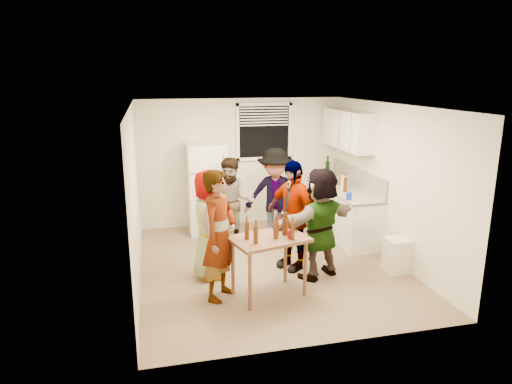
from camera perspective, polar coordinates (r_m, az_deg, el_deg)
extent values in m
cube|color=white|center=(8.67, -6.18, 0.45)|extent=(0.70, 0.70, 1.70)
cube|color=white|center=(8.74, 10.69, -2.46)|extent=(0.60, 2.20, 0.86)
cube|color=beige|center=(8.62, 10.82, 0.40)|extent=(0.64, 2.22, 0.04)
cube|color=beige|center=(8.69, 12.60, 1.78)|extent=(0.03, 2.20, 0.36)
cube|color=white|center=(8.67, 11.41, 7.65)|extent=(0.34, 1.60, 0.70)
cylinder|color=white|center=(8.53, 10.94, 0.39)|extent=(0.11, 0.11, 0.25)
cylinder|color=black|center=(9.45, 8.88, 1.84)|extent=(0.08, 0.08, 0.33)
cylinder|color=#47230C|center=(8.31, 11.03, 0.01)|extent=(0.07, 0.07, 0.25)
cylinder|color=#172EBD|center=(7.79, 11.50, -0.97)|extent=(0.10, 0.10, 0.13)
cube|color=#B88F44|center=(9.28, 10.43, 2.02)|extent=(0.02, 0.18, 0.15)
cube|color=white|center=(7.36, 17.28, -7.61)|extent=(0.36, 0.36, 0.52)
cylinder|color=#47230C|center=(6.20, 3.56, -5.31)|extent=(0.06, 0.06, 0.23)
cylinder|color=#9B0415|center=(6.07, 4.33, -5.78)|extent=(0.09, 0.09, 0.12)
imported|color=gray|center=(7.01, -5.62, -10.33)|extent=(1.76, 1.12, 0.52)
imported|color=#141933|center=(6.39, -4.42, -12.89)|extent=(1.80, 1.57, 0.42)
imported|color=#4F3022|center=(8.15, -2.87, -6.67)|extent=(1.01, 1.67, 0.60)
imported|color=#3C3C40|center=(8.30, 2.36, -6.26)|extent=(1.64, 1.99, 0.64)
imported|color=black|center=(7.29, 4.43, -9.31)|extent=(1.97, 1.72, 0.41)
imported|color=#F77B55|center=(7.03, 7.81, -10.32)|extent=(2.07, 2.13, 0.49)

